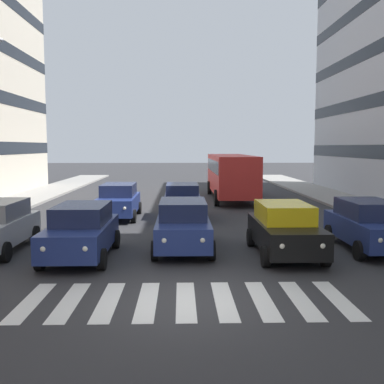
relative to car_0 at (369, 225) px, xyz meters
The scene contains 9 objects.
ground_plane 8.28m from the car_0, 38.61° to the left, with size 180.00×180.00×0.00m, color #2D2D30.
crosswalk_markings 8.28m from the car_0, 38.61° to the left, with size 7.65×2.80×0.01m.
car_0 is the anchor object (origin of this frame).
car_1 3.20m from the car_0, 13.16° to the left, with size 2.02×4.44×1.72m.
car_2 6.47m from the car_0, ahead, with size 2.02×4.44×1.72m.
car_3 9.79m from the car_0, ahead, with size 2.02×4.44×1.72m.
car_row2_0 12.13m from the car_0, 37.14° to the right, with size 2.02×4.44×1.72m.
car_row2_1 9.72m from the car_0, 48.32° to the right, with size 2.02×4.44×1.72m.
bus_behind_traffic 15.83m from the car_0, 78.61° to the right, with size 2.78×10.50×3.00m.
Camera 1 is at (0.12, 10.38, 3.60)m, focal length 42.71 mm.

